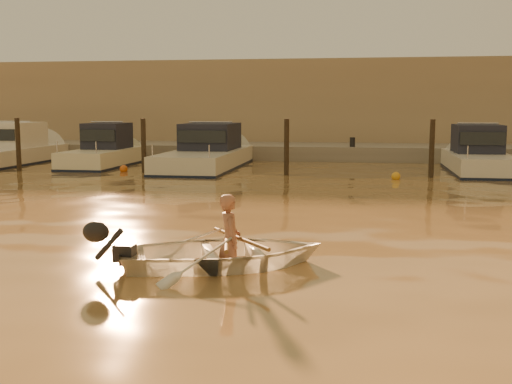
% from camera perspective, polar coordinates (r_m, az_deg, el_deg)
% --- Properties ---
extents(ground_plane, '(160.00, 160.00, 0.00)m').
position_cam_1_polar(ground_plane, '(9.46, -6.19, -7.30)').
color(ground_plane, olive).
rests_on(ground_plane, ground).
extents(dinghy, '(3.74, 3.24, 0.65)m').
position_cam_1_polar(dinghy, '(9.86, -2.91, -5.43)').
color(dinghy, silver).
rests_on(dinghy, ground_plane).
extents(person, '(0.50, 0.60, 1.41)m').
position_cam_1_polar(person, '(9.83, -2.34, -4.27)').
color(person, '#9D654E').
rests_on(person, dinghy).
extents(outboard_motor, '(0.98, 0.71, 0.70)m').
position_cam_1_polar(outboard_motor, '(9.72, -11.71, -5.31)').
color(outboard_motor, black).
rests_on(outboard_motor, dinghy).
extents(oar_port, '(1.22, 1.78, 0.13)m').
position_cam_1_polar(oar_port, '(9.85, -1.48, -4.14)').
color(oar_port, brown).
rests_on(oar_port, dinghy).
extents(oar_starboard, '(0.49, 2.07, 0.13)m').
position_cam_1_polar(oar_starboard, '(9.82, -2.63, -4.19)').
color(oar_starboard, brown).
rests_on(oar_starboard, dinghy).
extents(moored_boat_0, '(2.52, 7.91, 1.75)m').
position_cam_1_polar(moored_boat_0, '(29.03, -21.59, 3.51)').
color(moored_boat_0, silver).
rests_on(moored_boat_0, ground_plane).
extents(moored_boat_1, '(1.93, 5.86, 1.75)m').
position_cam_1_polar(moored_boat_1, '(27.00, -13.46, 3.57)').
color(moored_boat_1, '#EDE7C7').
rests_on(moored_boat_1, ground_plane).
extents(moored_boat_2, '(2.52, 8.35, 1.75)m').
position_cam_1_polar(moored_boat_2, '(25.62, -4.45, 3.55)').
color(moored_boat_2, silver).
rests_on(moored_boat_2, ground_plane).
extents(moored_boat_4, '(2.09, 6.49, 1.75)m').
position_cam_1_polar(moored_boat_4, '(25.22, 19.22, 3.09)').
color(moored_boat_4, silver).
rests_on(moored_boat_4, ground_plane).
extents(piling_0, '(0.18, 0.18, 2.20)m').
position_cam_1_polar(piling_0, '(26.11, -20.38, 3.78)').
color(piling_0, '#2D2319').
rests_on(piling_0, ground_plane).
extents(piling_1, '(0.18, 0.18, 2.20)m').
position_cam_1_polar(piling_1, '(24.02, -9.96, 3.85)').
color(piling_1, '#2D2319').
rests_on(piling_1, ground_plane).
extents(piling_2, '(0.18, 0.18, 2.20)m').
position_cam_1_polar(piling_2, '(22.81, 2.73, 3.76)').
color(piling_2, '#2D2319').
rests_on(piling_2, ground_plane).
extents(piling_3, '(0.18, 0.18, 2.20)m').
position_cam_1_polar(piling_3, '(22.76, 15.35, 3.49)').
color(piling_3, '#2D2319').
rests_on(piling_3, ground_plane).
extents(fender_b, '(0.30, 0.30, 0.30)m').
position_cam_1_polar(fender_b, '(24.56, -11.68, 2.01)').
color(fender_b, '#D75E19').
rests_on(fender_b, ground_plane).
extents(fender_c, '(0.30, 0.30, 0.30)m').
position_cam_1_polar(fender_c, '(22.53, -4.55, 1.66)').
color(fender_c, white).
rests_on(fender_c, ground_plane).
extents(fender_d, '(0.30, 0.30, 0.30)m').
position_cam_1_polar(fender_d, '(22.02, 12.33, 1.37)').
color(fender_d, orange).
rests_on(fender_d, ground_plane).
extents(quay, '(52.00, 4.00, 1.00)m').
position_cam_1_polar(quay, '(30.48, 4.82, 3.29)').
color(quay, gray).
rests_on(quay, ground_plane).
extents(waterfront_building, '(46.00, 7.00, 4.80)m').
position_cam_1_polar(waterfront_building, '(35.88, 5.60, 7.53)').
color(waterfront_building, '#9E8466').
rests_on(waterfront_building, quay).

